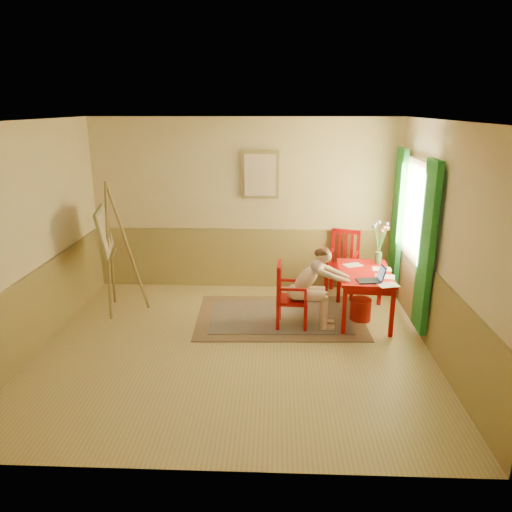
{
  "coord_description": "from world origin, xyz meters",
  "views": [
    {
      "loc": [
        0.51,
        -5.67,
        2.96
      ],
      "look_at": [
        0.25,
        0.55,
        1.05
      ],
      "focal_mm": 34.45,
      "sensor_mm": 36.0,
      "label": 1
    }
  ],
  "objects_px": {
    "table": "(365,278)",
    "figure": "(312,284)",
    "chair_left": "(289,295)",
    "laptop": "(373,278)",
    "chair_back": "(343,263)",
    "easel": "(107,236)"
  },
  "relations": [
    {
      "from": "table",
      "to": "chair_back",
      "type": "distance_m",
      "value": 1.0
    },
    {
      "from": "table",
      "to": "figure",
      "type": "bearing_deg",
      "value": -157.76
    },
    {
      "from": "table",
      "to": "chair_back",
      "type": "relative_size",
      "value": 1.18
    },
    {
      "from": "figure",
      "to": "laptop",
      "type": "relative_size",
      "value": 3.07
    },
    {
      "from": "chair_back",
      "to": "laptop",
      "type": "relative_size",
      "value": 2.78
    },
    {
      "from": "easel",
      "to": "chair_left",
      "type": "bearing_deg",
      "value": -9.53
    },
    {
      "from": "table",
      "to": "figure",
      "type": "xyz_separation_m",
      "value": [
        -0.76,
        -0.31,
        0.01
      ]
    },
    {
      "from": "chair_left",
      "to": "easel",
      "type": "bearing_deg",
      "value": 170.47
    },
    {
      "from": "figure",
      "to": "laptop",
      "type": "distance_m",
      "value": 0.81
    },
    {
      "from": "chair_left",
      "to": "laptop",
      "type": "xyz_separation_m",
      "value": [
        1.1,
        -0.11,
        0.31
      ]
    },
    {
      "from": "chair_left",
      "to": "laptop",
      "type": "distance_m",
      "value": 1.15
    },
    {
      "from": "chair_left",
      "to": "laptop",
      "type": "bearing_deg",
      "value": -5.72
    },
    {
      "from": "chair_back",
      "to": "easel",
      "type": "xyz_separation_m",
      "value": [
        -3.52,
        -0.83,
        0.63
      ]
    },
    {
      "from": "chair_left",
      "to": "figure",
      "type": "xyz_separation_m",
      "value": [
        0.31,
        -0.03,
        0.18
      ]
    },
    {
      "from": "chair_left",
      "to": "chair_back",
      "type": "height_order",
      "value": "chair_back"
    },
    {
      "from": "chair_back",
      "to": "easel",
      "type": "relative_size",
      "value": 0.54
    },
    {
      "from": "table",
      "to": "chair_back",
      "type": "xyz_separation_m",
      "value": [
        -0.18,
        0.98,
        -0.11
      ]
    },
    {
      "from": "chair_back",
      "to": "chair_left",
      "type": "bearing_deg",
      "value": -125.29
    },
    {
      "from": "table",
      "to": "easel",
      "type": "distance_m",
      "value": 3.74
    },
    {
      "from": "figure",
      "to": "table",
      "type": "bearing_deg",
      "value": 22.24
    },
    {
      "from": "figure",
      "to": "laptop",
      "type": "xyz_separation_m",
      "value": [
        0.8,
        -0.09,
        0.12
      ]
    },
    {
      "from": "table",
      "to": "laptop",
      "type": "bearing_deg",
      "value": -85.52
    }
  ]
}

